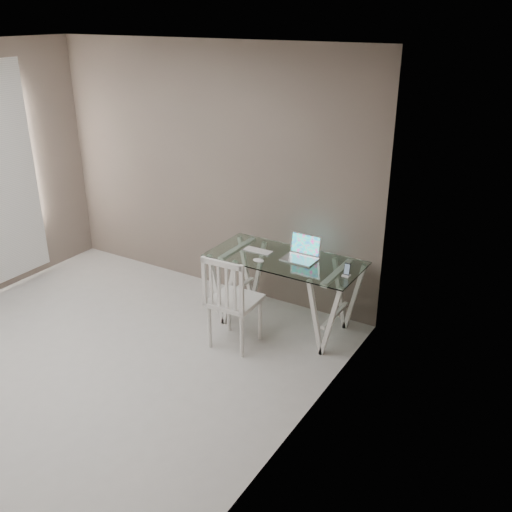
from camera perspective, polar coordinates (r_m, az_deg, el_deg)
The scene contains 7 objects.
room at distance 4.68m, azimuth -21.48°, elevation 6.35°, with size 4.50×4.52×2.71m.
desk at distance 5.68m, azimuth 2.87°, elevation -3.60°, with size 1.50×0.70×0.75m.
chair at distance 5.26m, azimuth -2.60°, elevation -4.24°, with size 0.45×0.45×0.95m.
laptop at distance 5.52m, azimuth 4.63°, elevation 0.30°, with size 0.32×0.26×0.23m.
keyboard at distance 5.68m, azimuth 0.19°, elevation 0.51°, with size 0.31×0.13×0.01m, color silver.
mouse at distance 5.43m, azimuth 0.25°, elevation -0.45°, with size 0.12×0.07×0.04m, color silver.
phone_dock at distance 5.20m, azimuth 9.05°, elevation -1.67°, with size 0.07×0.07×0.12m.
Camera 1 is at (3.55, -2.68, 2.97)m, focal length 40.00 mm.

